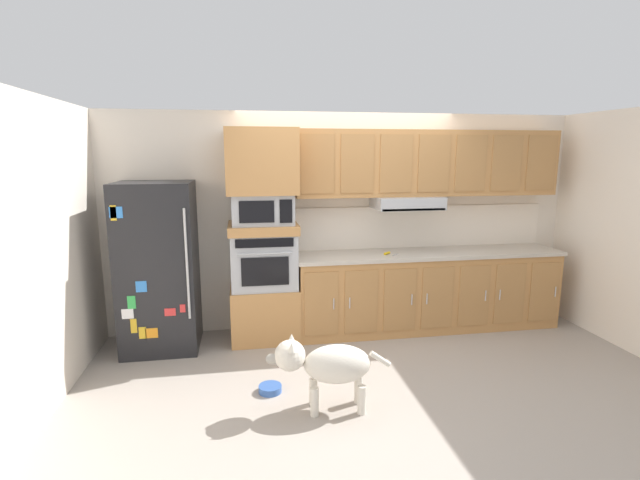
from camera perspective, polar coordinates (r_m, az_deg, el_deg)
ground_plane at (r=4.82m, az=5.91°, el=-14.46°), size 9.60×9.60×0.00m
back_kitchen_wall at (r=5.50m, az=3.10°, el=2.37°), size 6.20×0.12×2.50m
side_panel_left at (r=4.57m, az=-29.96°, el=-0.79°), size 0.12×7.10×2.50m
side_panel_right at (r=5.85m, az=33.66°, el=1.08°), size 0.12×7.10×2.50m
refrigerator at (r=5.09m, az=-19.29°, el=-3.14°), size 0.76×0.73×1.76m
oven_base_cabinet at (r=5.25m, az=-6.82°, el=-8.79°), size 0.74×0.62×0.60m
built_in_oven at (r=5.08m, az=-6.97°, el=-2.40°), size 0.70×0.62×0.60m
appliance_mid_shelf at (r=5.02m, az=-7.06°, el=1.50°), size 0.74×0.62×0.10m
microwave at (r=4.99m, az=-7.11°, el=3.87°), size 0.64×0.54×0.32m
appliance_upper_cabinet at (r=4.96m, az=-7.25°, el=9.63°), size 0.74×0.62×0.68m
lower_cabinet_run at (r=5.61m, az=13.07°, el=-6.20°), size 3.07×0.63×0.88m
countertop_slab at (r=5.50m, az=13.26°, el=-1.61°), size 3.11×0.64×0.04m
backsplash_panel at (r=5.72m, az=12.27°, el=1.64°), size 3.11×0.02×0.50m
upper_cabinet_with_hood at (r=5.49m, az=13.06°, el=8.94°), size 3.07×0.48×0.88m
screwdriver at (r=5.25m, az=8.37°, el=-1.63°), size 0.17×0.17×0.03m
dog at (r=3.80m, az=0.79°, el=-15.04°), size 1.00×0.36×0.62m
dog_food_bowl at (r=4.23m, az=-6.17°, el=-17.77°), size 0.20×0.20×0.06m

